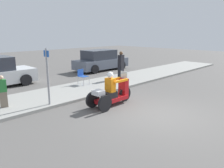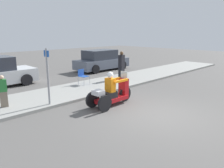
# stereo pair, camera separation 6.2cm
# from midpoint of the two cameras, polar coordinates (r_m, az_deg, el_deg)

# --- Properties ---
(ground_plane) EXTENTS (60.00, 60.00, 0.00)m
(ground_plane) POSITION_cam_midpoint_polar(r_m,az_deg,el_deg) (8.14, 11.54, -7.84)
(ground_plane) COLOR #565451
(sidewalk_strip) EXTENTS (28.00, 2.80, 0.12)m
(sidewalk_strip) POSITION_cam_midpoint_polar(r_m,az_deg,el_deg) (11.19, -8.35, -1.52)
(sidewalk_strip) COLOR gray
(sidewalk_strip) RESTS_ON ground
(motorcycle_trike) EXTENTS (2.15, 0.81, 1.40)m
(motorcycle_trike) POSITION_cam_midpoint_polar(r_m,az_deg,el_deg) (8.82, 0.20, -2.45)
(motorcycle_trike) COLOR black
(motorcycle_trike) RESTS_ON ground
(spectator_with_child) EXTENTS (0.33, 0.24, 1.23)m
(spectator_with_child) POSITION_cam_midpoint_polar(r_m,az_deg,el_deg) (9.21, -26.39, -1.82)
(spectator_with_child) COLOR #726656
(spectator_with_child) RESTS_ON sidewalk_strip
(spectator_far_back) EXTENTS (0.44, 0.31, 1.67)m
(spectator_far_back) POSITION_cam_midpoint_polar(r_m,az_deg,el_deg) (13.35, 2.64, 4.82)
(spectator_far_back) COLOR black
(spectator_far_back) RESTS_ON sidewalk_strip
(folding_chair_curbside) EXTENTS (0.52, 0.52, 0.82)m
(folding_chair_curbside) POSITION_cam_midpoint_polar(r_m,az_deg,el_deg) (12.03, -7.55, 2.32)
(folding_chair_curbside) COLOR #A5A8AD
(folding_chair_curbside) RESTS_ON sidewalk_strip
(parked_car_lot_left) EXTENTS (4.47, 1.98, 1.58)m
(parked_car_lot_left) POSITION_cam_midpoint_polar(r_m,az_deg,el_deg) (17.21, -2.67, 6.12)
(parked_car_lot_left) COLOR slate
(parked_car_lot_left) RESTS_ON ground
(street_sign) EXTENTS (0.08, 0.36, 2.20)m
(street_sign) POSITION_cam_midpoint_polar(r_m,az_deg,el_deg) (8.76, -16.24, 2.40)
(street_sign) COLOR gray
(street_sign) RESTS_ON sidewalk_strip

